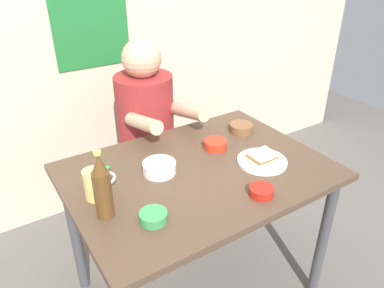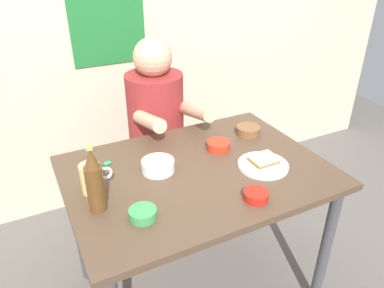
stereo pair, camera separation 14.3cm
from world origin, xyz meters
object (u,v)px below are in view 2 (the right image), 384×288
Objects in this scene: beer_mug at (92,178)px; person_seated at (156,110)px; condiment_bowl_brown at (248,130)px; sandwich at (264,160)px; beer_bottle at (95,182)px; stool at (159,171)px; plate_orange at (263,165)px; dining_table at (197,187)px.

person_seated is at bearing 49.17° from beer_mug.
condiment_bowl_brown is (0.32, -0.44, -0.00)m from person_seated.
beer_bottle is (-0.71, 0.04, 0.09)m from sandwich.
beer_mug reaches higher than stool.
beer_mug is (-0.70, 0.16, 0.05)m from plate_orange.
person_seated reaches higher than beer_mug.
beer_mug is (-0.49, -0.58, 0.45)m from stool.
plate_orange is 1.75× the size of beer_mug.
dining_table is 0.70m from stool.
condiment_bowl_brown is (0.12, 0.29, 0.02)m from plate_orange.
beer_bottle reaches higher than condiment_bowl_brown.
person_seated reaches higher than beer_bottle.
beer_mug is at bearing -130.83° from person_seated.
plate_orange is 0.02m from sandwich.
plate_orange is at bearing -74.24° from person_seated.
person_seated reaches higher than plate_orange.
plate_orange is 1.83× the size of condiment_bowl_brown.
stool is at bearing 105.54° from plate_orange.
person_seated reaches higher than dining_table.
beer_mug is 0.48× the size of beer_bottle.
beer_bottle is 0.87m from condiment_bowl_brown.
sandwich reaches higher than stool.
dining_table is 9.17× the size of condiment_bowl_brown.
sandwich reaches higher than dining_table.
beer_mug is 0.13m from beer_bottle.
dining_table is 5.00× the size of plate_orange.
person_seated is at bearing 53.87° from beer_bottle.
condiment_bowl_brown reaches higher than stool.
condiment_bowl_brown is at bearing -53.69° from person_seated.
beer_bottle is (-0.01, -0.12, 0.06)m from beer_mug.
beer_mug reaches higher than plate_orange.
beer_bottle is at bearing -94.72° from beer_mug.
beer_bottle is at bearing -125.69° from stool.
sandwich is (0.21, -0.73, 0.01)m from person_seated.
sandwich is 0.72m from beer_mug.
stool is at bearing 125.63° from condiment_bowl_brown.
plate_orange reaches higher than stool.
stool is 0.86m from plate_orange.
dining_table is at bearing -95.42° from stool.
sandwich is (-0.00, 0.00, 0.02)m from plate_orange.
plate_orange is 0.72m from beer_mug.
condiment_bowl_brown is (0.38, 0.18, 0.12)m from dining_table.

